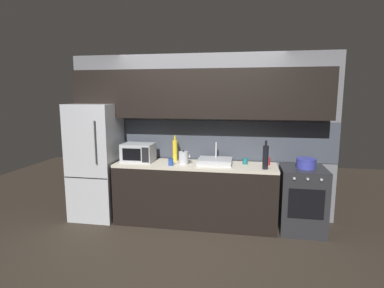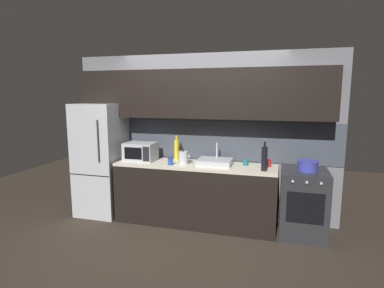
{
  "view_description": "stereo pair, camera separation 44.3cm",
  "coord_description": "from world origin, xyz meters",
  "px_view_note": "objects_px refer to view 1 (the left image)",
  "views": [
    {
      "loc": [
        0.73,
        -3.41,
        1.89
      ],
      "look_at": [
        -0.05,
        0.9,
        1.19
      ],
      "focal_mm": 28.92,
      "sensor_mm": 36.0,
      "label": 1
    },
    {
      "loc": [
        1.16,
        -3.31,
        1.89
      ],
      "look_at": [
        -0.05,
        0.9,
        1.19
      ],
      "focal_mm": 28.92,
      "sensor_mm": 36.0,
      "label": 2
    }
  ],
  "objects_px": {
    "kettle": "(184,158)",
    "mug_red": "(267,161)",
    "refrigerator": "(96,161)",
    "cooking_pot": "(306,163)",
    "microwave": "(138,152)",
    "wine_bottle_dark": "(266,157)",
    "mug_teal": "(245,161)",
    "wine_bottle_yellow": "(175,150)",
    "oven_range": "(302,200)",
    "mug_blue": "(171,162)"
  },
  "relations": [
    {
      "from": "mug_red",
      "to": "cooking_pot",
      "type": "height_order",
      "value": "cooking_pot"
    },
    {
      "from": "oven_range",
      "to": "wine_bottle_dark",
      "type": "bearing_deg",
      "value": -163.9
    },
    {
      "from": "refrigerator",
      "to": "mug_red",
      "type": "bearing_deg",
      "value": 2.23
    },
    {
      "from": "refrigerator",
      "to": "wine_bottle_yellow",
      "type": "height_order",
      "value": "refrigerator"
    },
    {
      "from": "kettle",
      "to": "cooking_pot",
      "type": "relative_size",
      "value": 0.79
    },
    {
      "from": "oven_range",
      "to": "wine_bottle_dark",
      "type": "height_order",
      "value": "wine_bottle_dark"
    },
    {
      "from": "cooking_pot",
      "to": "oven_range",
      "type": "bearing_deg",
      "value": -176.96
    },
    {
      "from": "mug_teal",
      "to": "microwave",
      "type": "bearing_deg",
      "value": -176.83
    },
    {
      "from": "oven_range",
      "to": "mug_blue",
      "type": "xyz_separation_m",
      "value": [
        -1.83,
        -0.16,
        0.5
      ]
    },
    {
      "from": "mug_blue",
      "to": "wine_bottle_dark",
      "type": "bearing_deg",
      "value": 0.5
    },
    {
      "from": "kettle",
      "to": "mug_blue",
      "type": "height_order",
      "value": "kettle"
    },
    {
      "from": "microwave",
      "to": "wine_bottle_dark",
      "type": "bearing_deg",
      "value": -5.29
    },
    {
      "from": "refrigerator",
      "to": "mug_teal",
      "type": "xyz_separation_m",
      "value": [
        2.26,
        0.11,
        0.07
      ]
    },
    {
      "from": "mug_teal",
      "to": "cooking_pot",
      "type": "height_order",
      "value": "cooking_pot"
    },
    {
      "from": "oven_range",
      "to": "cooking_pot",
      "type": "distance_m",
      "value": 0.52
    },
    {
      "from": "wine_bottle_yellow",
      "to": "mug_teal",
      "type": "distance_m",
      "value": 1.06
    },
    {
      "from": "wine_bottle_dark",
      "to": "mug_red",
      "type": "height_order",
      "value": "wine_bottle_dark"
    },
    {
      "from": "microwave",
      "to": "cooking_pot",
      "type": "distance_m",
      "value": 2.4
    },
    {
      "from": "kettle",
      "to": "mug_teal",
      "type": "xyz_separation_m",
      "value": [
        0.87,
        0.16,
        -0.05
      ]
    },
    {
      "from": "refrigerator",
      "to": "oven_range",
      "type": "height_order",
      "value": "refrigerator"
    },
    {
      "from": "microwave",
      "to": "mug_red",
      "type": "height_order",
      "value": "microwave"
    },
    {
      "from": "oven_range",
      "to": "wine_bottle_yellow",
      "type": "xyz_separation_m",
      "value": [
        -1.84,
        0.16,
        0.61
      ]
    },
    {
      "from": "refrigerator",
      "to": "kettle",
      "type": "bearing_deg",
      "value": -2.15
    },
    {
      "from": "wine_bottle_dark",
      "to": "mug_teal",
      "type": "height_order",
      "value": "wine_bottle_dark"
    },
    {
      "from": "wine_bottle_dark",
      "to": "oven_range",
      "type": "bearing_deg",
      "value": 16.1
    },
    {
      "from": "wine_bottle_yellow",
      "to": "kettle",
      "type": "bearing_deg",
      "value": -50.66
    },
    {
      "from": "mug_teal",
      "to": "oven_range",
      "type": "bearing_deg",
      "value": -7.7
    },
    {
      "from": "refrigerator",
      "to": "microwave",
      "type": "relative_size",
      "value": 3.81
    },
    {
      "from": "refrigerator",
      "to": "mug_blue",
      "type": "height_order",
      "value": "refrigerator"
    },
    {
      "from": "refrigerator",
      "to": "wine_bottle_dark",
      "type": "height_order",
      "value": "refrigerator"
    },
    {
      "from": "wine_bottle_yellow",
      "to": "cooking_pot",
      "type": "height_order",
      "value": "wine_bottle_yellow"
    },
    {
      "from": "mug_red",
      "to": "cooking_pot",
      "type": "distance_m",
      "value": 0.52
    },
    {
      "from": "wine_bottle_dark",
      "to": "cooking_pot",
      "type": "bearing_deg",
      "value": 15.51
    },
    {
      "from": "refrigerator",
      "to": "mug_red",
      "type": "relative_size",
      "value": 16.23
    },
    {
      "from": "mug_blue",
      "to": "mug_teal",
      "type": "bearing_deg",
      "value": 14.63
    },
    {
      "from": "kettle",
      "to": "wine_bottle_dark",
      "type": "height_order",
      "value": "wine_bottle_dark"
    },
    {
      "from": "cooking_pot",
      "to": "microwave",
      "type": "bearing_deg",
      "value": 179.56
    },
    {
      "from": "oven_range",
      "to": "kettle",
      "type": "distance_m",
      "value": 1.75
    },
    {
      "from": "kettle",
      "to": "mug_red",
      "type": "relative_size",
      "value": 1.92
    },
    {
      "from": "refrigerator",
      "to": "wine_bottle_dark",
      "type": "distance_m",
      "value": 2.54
    },
    {
      "from": "refrigerator",
      "to": "cooking_pot",
      "type": "bearing_deg",
      "value": 0.0
    },
    {
      "from": "kettle",
      "to": "wine_bottle_dark",
      "type": "xyz_separation_m",
      "value": [
        1.14,
        -0.1,
        0.07
      ]
    },
    {
      "from": "mug_teal",
      "to": "refrigerator",
      "type": "bearing_deg",
      "value": -177.32
    },
    {
      "from": "wine_bottle_dark",
      "to": "mug_teal",
      "type": "bearing_deg",
      "value": 136.07
    },
    {
      "from": "mug_blue",
      "to": "microwave",
      "type": "bearing_deg",
      "value": 161.54
    },
    {
      "from": "refrigerator",
      "to": "mug_teal",
      "type": "bearing_deg",
      "value": 2.68
    },
    {
      "from": "wine_bottle_yellow",
      "to": "mug_teal",
      "type": "xyz_separation_m",
      "value": [
        1.05,
        -0.06,
        -0.12
      ]
    },
    {
      "from": "refrigerator",
      "to": "cooking_pot",
      "type": "xyz_separation_m",
      "value": [
        3.08,
        0.0,
        0.09
      ]
    },
    {
      "from": "wine_bottle_dark",
      "to": "cooking_pot",
      "type": "relative_size",
      "value": 1.47
    },
    {
      "from": "kettle",
      "to": "microwave",
      "type": "bearing_deg",
      "value": 174.29
    }
  ]
}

